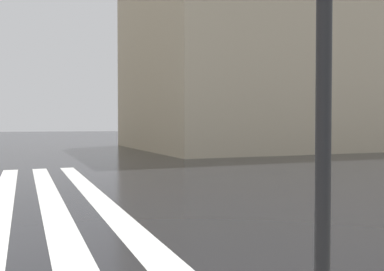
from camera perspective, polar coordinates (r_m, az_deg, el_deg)
The scene contains 1 object.
haussmann_block_corner at distance 33.72m, azimuth 14.88°, elevation 14.78°, with size 15.16×25.22×19.35m.
Camera 1 is at (-6.02, -1.64, 1.66)m, focal length 38.09 mm.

